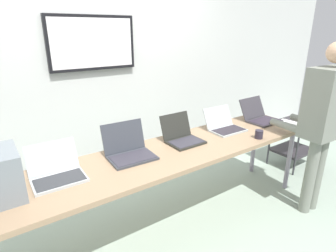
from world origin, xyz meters
TOP-DOWN VIEW (x-y plane):
  - ground at (0.00, 0.00)m, footprint 8.00×8.00m
  - back_wall at (-0.01, 1.13)m, footprint 8.00×0.11m
  - workbench at (0.00, 0.00)m, footprint 3.25×0.70m
  - laptop_station_0 at (-0.93, 0.09)m, footprint 0.37×0.34m
  - laptop_station_1 at (-0.34, 0.12)m, footprint 0.39×0.36m
  - laptop_station_2 at (0.23, 0.12)m, footprint 0.33×0.33m
  - laptop_station_3 at (0.80, 0.12)m, footprint 0.37×0.34m
  - laptop_station_4 at (1.37, 0.10)m, footprint 0.39×0.39m
  - person at (1.35, -0.62)m, footprint 0.45×0.60m
  - coffee_mug at (0.91, -0.25)m, footprint 0.08×0.08m
  - paper_sheet at (1.58, -0.17)m, footprint 0.23×0.31m
  - storage_cart at (2.14, 0.07)m, footprint 0.56×0.44m

SIDE VIEW (x-z plane):
  - ground at x=0.00m, z-range -0.04..0.00m
  - storage_cart at x=2.14m, z-range 0.10..0.73m
  - workbench at x=0.00m, z-range 0.34..1.12m
  - paper_sheet at x=1.58m, z-range 0.78..0.78m
  - coffee_mug at x=0.91m, z-range 0.78..0.86m
  - laptop_station_3 at x=0.80m, z-range 0.72..0.95m
  - laptop_station_0 at x=-0.93m, z-range 0.72..0.95m
  - laptop_station_4 at x=1.37m, z-range 0.72..0.96m
  - laptop_station_2 at x=0.23m, z-range 0.71..0.96m
  - laptop_station_1 at x=-0.34m, z-range 0.71..0.98m
  - person at x=1.35m, z-range 0.18..1.89m
  - back_wall at x=-0.01m, z-range 0.01..2.79m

